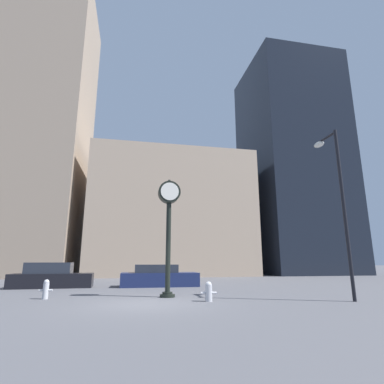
# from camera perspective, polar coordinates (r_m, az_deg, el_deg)

# --- Properties ---
(ground_plane) EXTENTS (200.00, 200.00, 0.00)m
(ground_plane) POSITION_cam_1_polar(r_m,az_deg,el_deg) (11.76, -8.87, -20.34)
(ground_plane) COLOR #515156
(building_tall_tower) EXTENTS (12.29, 12.00, 34.41)m
(building_tall_tower) POSITION_cam_1_polar(r_m,az_deg,el_deg) (40.81, -28.18, 11.16)
(building_tall_tower) COLOR gray
(building_tall_tower) RESTS_ON ground_plane
(building_storefront_row) EXTENTS (17.90, 12.00, 13.72)m
(building_storefront_row) POSITION_cam_1_polar(r_m,az_deg,el_deg) (36.32, -4.25, -4.60)
(building_storefront_row) COLOR tan
(building_storefront_row) RESTS_ON ground_plane
(building_glass_modern) EXTENTS (11.39, 12.00, 28.92)m
(building_glass_modern) POSITION_cam_1_polar(r_m,az_deg,el_deg) (43.38, 18.45, 4.96)
(building_glass_modern) COLOR black
(building_glass_modern) RESTS_ON ground_plane
(street_clock) EXTENTS (1.02, 0.66, 5.31)m
(street_clock) POSITION_cam_1_polar(r_m,az_deg,el_deg) (13.90, -4.44, -4.28)
(street_clock) COLOR black
(street_clock) RESTS_ON ground_plane
(car_black) EXTENTS (4.64, 1.91, 1.46)m
(car_black) POSITION_cam_1_polar(r_m,az_deg,el_deg) (20.34, -25.17, -14.45)
(car_black) COLOR black
(car_black) RESTS_ON ground_plane
(car_navy) EXTENTS (4.79, 1.93, 1.33)m
(car_navy) POSITION_cam_1_polar(r_m,az_deg,el_deg) (19.61, -6.34, -15.79)
(car_navy) COLOR #19234C
(car_navy) RESTS_ON ground_plane
(fire_hydrant_near) EXTENTS (0.63, 0.27, 0.74)m
(fire_hydrant_near) POSITION_cam_1_polar(r_m,az_deg,el_deg) (12.34, 3.18, -18.36)
(fire_hydrant_near) COLOR #B7B7BC
(fire_hydrant_near) RESTS_ON ground_plane
(fire_hydrant_far) EXTENTS (0.53, 0.23, 0.78)m
(fire_hydrant_far) POSITION_cam_1_polar(r_m,az_deg,el_deg) (14.40, -26.08, -16.27)
(fire_hydrant_far) COLOR #B7B7BC
(fire_hydrant_far) RESTS_ON ground_plane
(street_lamp_right) EXTENTS (0.36, 1.57, 7.16)m
(street_lamp_right) POSITION_cam_1_polar(r_m,az_deg,el_deg) (14.38, 25.73, 0.94)
(street_lamp_right) COLOR black
(street_lamp_right) RESTS_ON ground_plane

